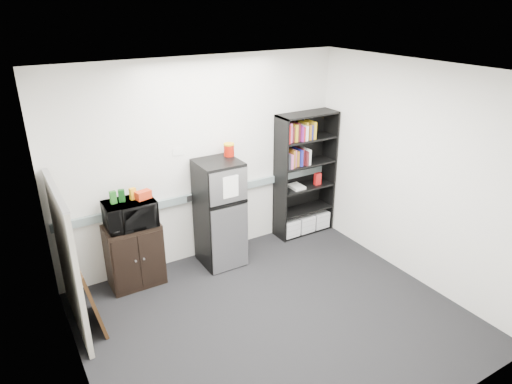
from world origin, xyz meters
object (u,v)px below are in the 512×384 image
bookshelf (305,176)px  microwave (130,214)px  cabinet (135,255)px  refrigerator (220,214)px  cubicle_partition (67,260)px

bookshelf → microwave: bookshelf is taller
cabinet → refrigerator: 1.19m
refrigerator → microwave: bearing=177.1°
bookshelf → cubicle_partition: bearing=-171.9°
microwave → cabinet: bearing=90.3°
refrigerator → cabinet: bearing=176.3°
cabinet → refrigerator: size_ratio=0.56×
bookshelf → cabinet: (-2.63, -0.06, -0.51)m
bookshelf → cabinet: size_ratio=2.28×
cubicle_partition → cabinet: size_ratio=1.99×
cabinet → refrigerator: refrigerator is taller
microwave → refrigerator: 1.18m
bookshelf → cabinet: bearing=-178.6°
bookshelf → refrigerator: bearing=-174.4°
bookshelf → refrigerator: size_ratio=1.28×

